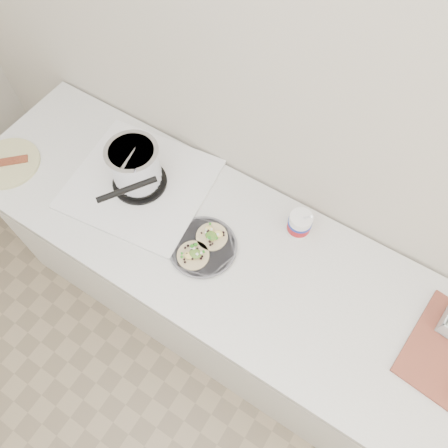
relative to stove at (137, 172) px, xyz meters
The scene contains 5 objects.
counter 0.76m from the stove, ahead, with size 2.44×0.66×0.90m.
stove is the anchor object (origin of this frame).
taco_plate 0.39m from the stove, 15.28° to the right, with size 0.26×0.26×0.04m.
tub 0.66m from the stove, 13.32° to the left, with size 0.09×0.09×0.20m.
bacon_plate 0.58m from the stove, 157.93° to the right, with size 0.26×0.26×0.02m.
Camera 1 is at (0.28, 0.80, 2.36)m, focal length 35.00 mm.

